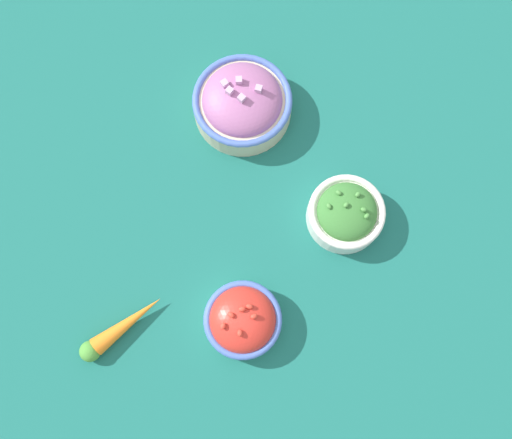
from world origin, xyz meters
TOP-DOWN VIEW (x-y plane):
  - ground_plane at (0.00, 0.00)m, footprint 3.00×3.00m
  - bowl_red_onion at (-0.19, -0.08)m, footprint 0.17×0.17m
  - bowl_cherry_tomatoes at (0.16, 0.02)m, footprint 0.12×0.12m
  - bowl_broccoli at (-0.05, 0.14)m, footprint 0.13×0.13m
  - loose_carrot at (0.23, -0.16)m, footprint 0.14×0.11m

SIDE VIEW (x-z plane):
  - ground_plane at x=0.00m, z-range 0.00..0.00m
  - loose_carrot at x=0.23m, z-range 0.00..0.03m
  - bowl_cherry_tomatoes at x=0.16m, z-range -0.01..0.07m
  - bowl_broccoli at x=-0.05m, z-range 0.00..0.07m
  - bowl_red_onion at x=-0.19m, z-range -0.01..0.08m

